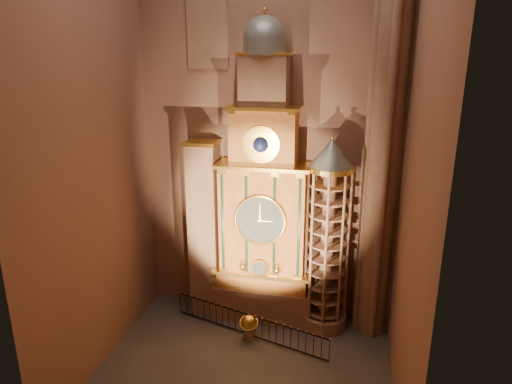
% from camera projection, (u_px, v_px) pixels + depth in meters
% --- Properties ---
extents(floor, '(14.00, 14.00, 0.00)m').
position_uv_depth(floor, '(244.00, 371.00, 22.01)').
color(floor, '#383330').
rests_on(floor, ground).
extents(wall_back, '(22.00, 0.00, 22.00)m').
position_uv_depth(wall_back, '(268.00, 125.00, 24.41)').
color(wall_back, '#8F5E4D').
rests_on(wall_back, floor).
extents(wall_left, '(0.00, 22.00, 22.00)m').
position_uv_depth(wall_left, '(88.00, 140.00, 20.17)').
color(wall_left, '#8F5E4D').
rests_on(wall_left, floor).
extents(wall_right, '(0.00, 22.00, 22.00)m').
position_uv_depth(wall_right, '(419.00, 154.00, 17.41)').
color(wall_right, '#8F5E4D').
rests_on(wall_right, floor).
extents(astronomical_clock, '(5.60, 2.41, 16.70)m').
position_uv_depth(astronomical_clock, '(264.00, 207.00, 24.70)').
color(astronomical_clock, '#8C634C').
rests_on(astronomical_clock, floor).
extents(portrait_tower, '(1.80, 1.60, 10.20)m').
position_uv_depth(portrait_tower, '(205.00, 229.00, 25.83)').
color(portrait_tower, '#8C634C').
rests_on(portrait_tower, floor).
extents(stair_turret, '(2.50, 2.50, 10.80)m').
position_uv_depth(stair_turret, '(327.00, 239.00, 24.18)').
color(stair_turret, '#8C634C').
rests_on(stair_turret, floor).
extents(gothic_pier, '(2.04, 2.04, 22.00)m').
position_uv_depth(gothic_pier, '(387.00, 132.00, 22.27)').
color(gothic_pier, '#8C634C').
rests_on(gothic_pier, floor).
extents(stained_glass_window, '(2.20, 0.14, 5.20)m').
position_uv_depth(stained_glass_window, '(207.00, 16.00, 23.35)').
color(stained_glass_window, navy).
rests_on(stained_glass_window, wall_back).
extents(celestial_globe, '(1.17, 1.12, 1.45)m').
position_uv_depth(celestial_globe, '(249.00, 325.00, 24.15)').
color(celestial_globe, '#8C634C').
rests_on(celestial_globe, floor).
extents(iron_railing, '(8.80, 2.82, 1.28)m').
position_uv_depth(iron_railing, '(248.00, 325.00, 24.51)').
color(iron_railing, black).
rests_on(iron_railing, floor).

